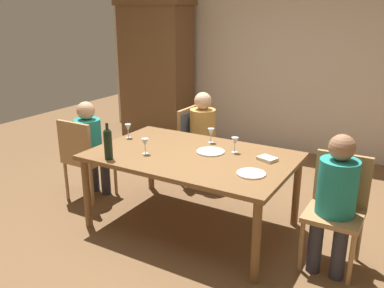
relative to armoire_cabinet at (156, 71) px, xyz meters
The scene contains 19 objects.
ground_plane 3.29m from the armoire_cabinet, 49.02° to the right, with size 10.00×10.00×0.00m, color brown.
rear_room_partition 2.10m from the armoire_cabinet, 12.47° to the left, with size 6.40×0.12×2.70m, color beige.
armoire_cabinet is the anchor object (origin of this frame).
dining_table 3.13m from the armoire_cabinet, 49.02° to the right, with size 1.87×1.18×0.74m.
chair_right_end 4.08m from the armoire_cabinet, 33.95° to the right, with size 0.44×0.44×0.92m.
chair_left_end 2.60m from the armoire_cabinet, 73.49° to the right, with size 0.44×0.44×0.92m.
chair_far_left 2.09m from the armoire_cabinet, 42.60° to the right, with size 0.46×0.44×0.92m.
person_woman_host 4.12m from the armoire_cabinet, 35.26° to the right, with size 0.31×0.35×1.13m.
person_man_bearded 2.47m from the armoire_cabinet, 72.73° to the right, with size 0.29×0.33×1.10m.
person_man_guest 2.18m from the armoire_cabinet, 39.88° to the right, with size 0.35×0.30×1.13m.
wine_bottle_tall_green 3.19m from the armoire_cabinet, 62.84° to the right, with size 0.08×0.08×0.33m.
wine_glass_near_left 2.54m from the armoire_cabinet, 61.85° to the right, with size 0.07×0.07×0.15m.
wine_glass_centre 3.05m from the armoire_cabinet, 57.09° to the right, with size 0.07×0.07×0.15m.
wine_glass_near_right 2.81m from the armoire_cabinet, 43.82° to the right, with size 0.07×0.07×0.15m.
wine_glass_far 3.16m from the armoire_cabinet, 41.67° to the right, with size 0.07×0.07×0.15m.
dinner_plate_host 3.71m from the armoire_cabinet, 43.08° to the right, with size 0.24×0.24×0.01m, color white.
dinner_plate_guest_left 3.11m from the armoire_cabinet, 45.64° to the right, with size 0.27×0.27×0.01m, color white.
folded_napkin 3.46m from the armoire_cabinet, 38.47° to the right, with size 0.16×0.12×0.03m, color beige.
handbag 2.59m from the armoire_cabinet, 34.90° to the right, with size 0.28×0.12×0.22m, color brown.
Camera 1 is at (1.80, -3.09, 2.01)m, focal length 38.11 mm.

